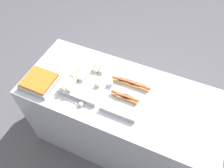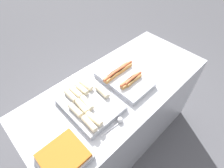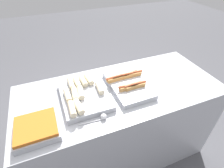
{
  "view_description": "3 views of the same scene",
  "coord_description": "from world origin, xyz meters",
  "px_view_note": "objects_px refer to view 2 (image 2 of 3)",
  "views": [
    {
      "loc": [
        0.39,
        -1.06,
        2.51
      ],
      "look_at": [
        -0.08,
        0.0,
        1.03
      ],
      "focal_mm": 35.0,
      "sensor_mm": 36.0,
      "label": 1
    },
    {
      "loc": [
        -0.77,
        -0.71,
        2.09
      ],
      "look_at": [
        -0.08,
        0.0,
        1.03
      ],
      "focal_mm": 28.0,
      "sensor_mm": 36.0,
      "label": 2
    },
    {
      "loc": [
        -0.51,
        -1.06,
        1.92
      ],
      "look_at": [
        -0.08,
        0.0,
        1.03
      ],
      "focal_mm": 28.0,
      "sensor_mm": 36.0,
      "label": 3
    }
  ],
  "objects_px": {
    "tray_hotdogs": "(124,78)",
    "tray_wraps": "(89,103)",
    "tray_side_front": "(64,157)",
    "serving_spoon_near": "(119,121)"
  },
  "relations": [
    {
      "from": "tray_hotdogs",
      "to": "tray_wraps",
      "type": "xyz_separation_m",
      "value": [
        -0.4,
        0.0,
        0.0
      ]
    },
    {
      "from": "tray_side_front",
      "to": "tray_hotdogs",
      "type": "bearing_deg",
      "value": 15.35
    },
    {
      "from": "tray_wraps",
      "to": "tray_hotdogs",
      "type": "bearing_deg",
      "value": -0.33
    },
    {
      "from": "tray_hotdogs",
      "to": "tray_wraps",
      "type": "relative_size",
      "value": 1.05
    },
    {
      "from": "serving_spoon_near",
      "to": "tray_wraps",
      "type": "bearing_deg",
      "value": 102.89
    },
    {
      "from": "tray_hotdogs",
      "to": "tray_side_front",
      "type": "relative_size",
      "value": 1.69
    },
    {
      "from": "serving_spoon_near",
      "to": "tray_hotdogs",
      "type": "bearing_deg",
      "value": 38.33
    },
    {
      "from": "tray_hotdogs",
      "to": "serving_spoon_near",
      "type": "bearing_deg",
      "value": -141.67
    },
    {
      "from": "tray_wraps",
      "to": "tray_side_front",
      "type": "bearing_deg",
      "value": -150.18
    },
    {
      "from": "tray_hotdogs",
      "to": "tray_wraps",
      "type": "height_order",
      "value": "tray_hotdogs"
    }
  ]
}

